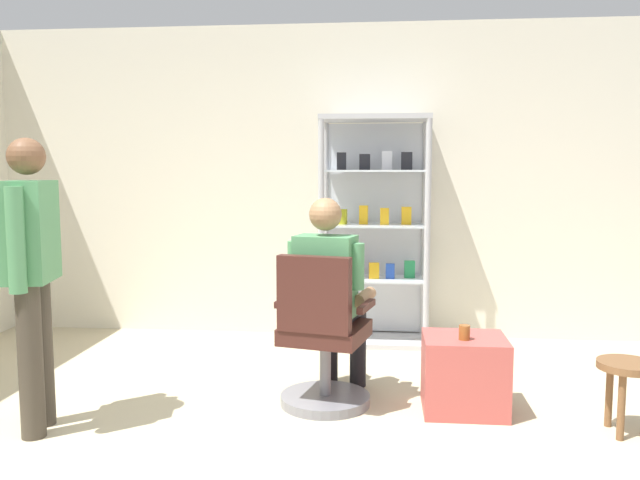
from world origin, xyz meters
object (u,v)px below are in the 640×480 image
at_px(display_cabinet_main, 374,229).
at_px(wooden_stool, 627,376).
at_px(storage_crate, 464,374).
at_px(tea_glass, 464,332).
at_px(standing_customer, 32,266).
at_px(office_chair, 322,345).
at_px(seated_shopkeeper, 331,289).

distance_m(display_cabinet_main, wooden_stool, 2.40).
relative_size(storage_crate, tea_glass, 5.63).
bearing_deg(display_cabinet_main, standing_customer, -131.10).
relative_size(office_chair, tea_glass, 10.97).
xyz_separation_m(tea_glass, standing_customer, (-2.40, -0.48, 0.43)).
height_order(storage_crate, standing_customer, standing_customer).
bearing_deg(standing_customer, tea_glass, 11.22).
bearing_deg(storage_crate, wooden_stool, -17.24).
bearing_deg(wooden_stool, seated_shopkeeper, 166.79).
height_order(office_chair, seated_shopkeeper, seated_shopkeeper).
xyz_separation_m(office_chair, wooden_stool, (1.71, -0.23, -0.07)).
distance_m(seated_shopkeeper, standing_customer, 1.74).
distance_m(seated_shopkeeper, wooden_stool, 1.76).
height_order(display_cabinet_main, office_chair, display_cabinet_main).
height_order(storage_crate, tea_glass, tea_glass).
distance_m(seated_shopkeeper, tea_glass, 0.86).
xyz_separation_m(display_cabinet_main, storage_crate, (0.57, -1.57, -0.73)).
relative_size(seated_shopkeeper, wooden_stool, 3.16).
xyz_separation_m(seated_shopkeeper, wooden_stool, (1.67, -0.39, -0.39)).
xyz_separation_m(office_chair, standing_customer, (-1.55, -0.51, 0.54)).
relative_size(tea_glass, wooden_stool, 0.21).
bearing_deg(standing_customer, wooden_stool, 4.89).
xyz_separation_m(office_chair, storage_crate, (0.86, 0.03, -0.16)).
distance_m(display_cabinet_main, seated_shopkeeper, 1.48).
relative_size(seated_shopkeeper, standing_customer, 0.79).
height_order(office_chair, wooden_stool, office_chair).
xyz_separation_m(storage_crate, tea_glass, (-0.01, -0.07, 0.27)).
bearing_deg(storage_crate, tea_glass, -100.93).
height_order(display_cabinet_main, wooden_stool, display_cabinet_main).
xyz_separation_m(display_cabinet_main, seated_shopkeeper, (-0.25, -1.44, -0.25)).
bearing_deg(wooden_stool, display_cabinet_main, 127.77).
height_order(seated_shopkeeper, wooden_stool, seated_shopkeeper).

